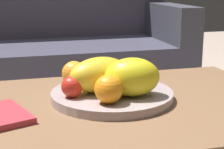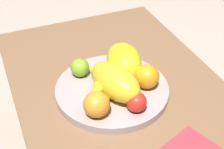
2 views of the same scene
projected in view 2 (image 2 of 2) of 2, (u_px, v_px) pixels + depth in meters
The scene contains 9 objects.
coffee_table at pixel (127, 108), 1.09m from camera, with size 1.09×0.67×0.43m.
fruit_bowl at pixel (112, 90), 1.07m from camera, with size 0.36×0.36×0.03m, color #A49396.
melon_large_front at pixel (124, 62), 1.08m from camera, with size 0.15×0.11×0.11m, color yellow.
melon_smaller_beside at pixel (115, 81), 1.01m from camera, with size 0.19×0.10×0.10m, color yellow.
orange_front at pixel (96, 105), 0.94m from camera, with size 0.08×0.08×0.08m, color orange.
orange_left at pixel (146, 76), 1.05m from camera, with size 0.08×0.08×0.08m, color orange.
apple_front at pixel (80, 67), 1.10m from camera, with size 0.06×0.06×0.06m, color #78AB27.
apple_left at pixel (136, 102), 0.97m from camera, with size 0.06×0.06×0.06m, color red.
banana_bunch at pixel (103, 85), 1.03m from camera, with size 0.17×0.13×0.06m.
Camera 2 is at (-0.72, 0.35, 1.13)m, focal length 54.28 mm.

